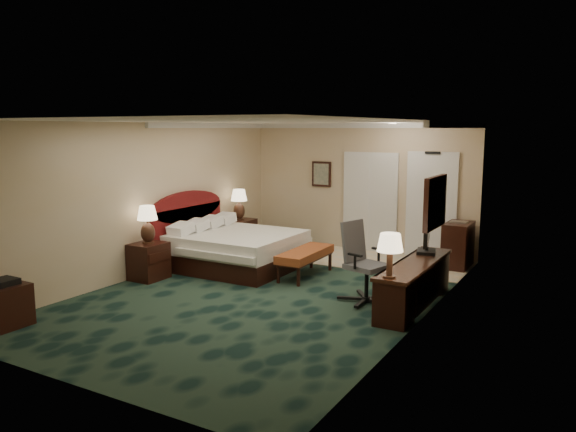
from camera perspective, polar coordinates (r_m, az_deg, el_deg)
The scene contains 25 objects.
floor at distance 9.04m, azimuth -2.08°, elevation -7.80°, with size 5.00×7.50×0.00m, color black.
ceiling at distance 8.66m, azimuth -2.19°, elevation 9.58°, with size 5.00×7.50×0.00m, color white.
wall_back at distance 12.07m, azimuth 7.33°, elevation 2.91°, with size 5.00×0.00×2.70m, color beige.
wall_front at distance 5.96m, azimuth -21.61°, elevation -3.83°, with size 5.00×0.00×2.70m, color beige.
wall_left at distance 10.28m, azimuth -14.06°, elevation 1.67°, with size 0.00×7.50×2.70m, color beige.
wall_right at distance 7.74m, azimuth 13.79°, elevation -0.63°, with size 0.00×7.50×2.70m, color beige.
crown_molding at distance 8.66m, azimuth -2.19°, elevation 9.25°, with size 5.00×7.50×0.10m, color silver, non-canonical shape.
tile_patch at distance 11.19m, azimuth 9.79°, elevation -4.61°, with size 3.20×1.70×0.01m, color beige.
headboard at distance 11.07m, azimuth -10.13°, elevation -1.10°, with size 0.12×2.00×1.40m, color #510C0D, non-canonical shape.
entry_door at distance 11.58m, azimuth 14.34°, elevation 0.95°, with size 1.02×0.06×2.18m, color silver.
closet_doors at distance 11.97m, azimuth 8.33°, elevation 1.39°, with size 1.20×0.06×2.10m, color silver.
wall_art at distance 12.38m, azimuth 3.42°, elevation 4.28°, with size 0.45×0.06×0.55m, color #516056.
wall_mirror at distance 8.29m, azimuth 14.73°, elevation 1.36°, with size 0.05×0.95×0.75m, color white.
bed at distance 10.58m, azimuth -5.11°, elevation -3.48°, with size 2.10×1.95×0.67m, color silver.
nightstand_near at distance 10.04m, azimuth -13.97°, elevation -4.48°, with size 0.51×0.58×0.63m, color black.
nightstand_far at distance 12.12m, azimuth -4.92°, elevation -1.89°, with size 0.53×0.61×0.66m, color black.
lamp_near at distance 9.93m, azimuth -14.07°, elevation -0.84°, with size 0.35×0.35×0.65m, color black, non-canonical shape.
lamp_far at distance 12.00m, azimuth -4.99°, elevation 1.17°, with size 0.35×0.35×0.65m, color black, non-canonical shape.
bed_bench at distance 9.94m, azimuth 1.76°, elevation -4.81°, with size 0.49×1.41×0.48m, color brown.
side_table at distance 8.38m, azimuth -26.79°, elevation -8.12°, with size 0.52×0.52×0.56m, color black.
desk at distance 8.50m, azimuth 12.73°, elevation -6.78°, with size 0.50×2.30×0.66m, color black.
tv at distance 8.99m, azimuth 13.95°, elevation -1.20°, with size 0.09×1.02×0.79m, color black.
desk_lamp at distance 7.42m, azimuth 10.30°, elevation -3.95°, with size 0.34×0.34×0.60m, color black, non-canonical shape.
desk_chair at distance 8.50m, azimuth 8.03°, elevation -4.73°, with size 0.71×0.66×1.21m, color #4E4D53, non-canonical shape.
minibar at distance 11.02m, azimuth 16.88°, elevation -2.84°, with size 0.45×0.81×0.85m, color black.
Camera 1 is at (4.58, -7.35, 2.60)m, focal length 35.00 mm.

